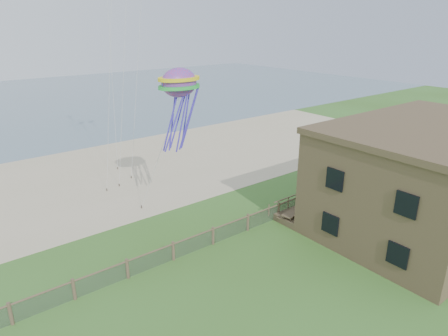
{
  "coord_description": "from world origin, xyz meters",
  "views": [
    {
      "loc": [
        -13.47,
        -12.43,
        13.67
      ],
      "look_at": [
        2.47,
        8.0,
        4.18
      ],
      "focal_mm": 32.0,
      "sensor_mm": 36.0,
      "label": 1
    }
  ],
  "objects": [
    {
      "name": "ocean",
      "position": [
        0.0,
        66.0,
        0.0
      ],
      "size": [
        160.0,
        68.0,
        0.02
      ],
      "primitive_type": "cube",
      "color": "slate",
      "rests_on": "ground"
    },
    {
      "name": "ground",
      "position": [
        0.0,
        0.0,
        0.0
      ],
      "size": [
        160.0,
        160.0,
        0.0
      ],
      "primitive_type": "plane",
      "color": "#3A6021",
      "rests_on": "ground"
    },
    {
      "name": "sand_beach",
      "position": [
        0.0,
        22.0,
        0.0
      ],
      "size": [
        72.0,
        20.0,
        0.02
      ],
      "primitive_type": "cube",
      "color": "tan",
      "rests_on": "ground"
    },
    {
      "name": "picnic_table",
      "position": [
        6.48,
        5.0,
        0.43
      ],
      "size": [
        2.33,
        1.94,
        0.86
      ],
      "primitive_type": null,
      "rotation": [
        0.0,
        0.0,
        0.21
      ],
      "color": "brown",
      "rests_on": "ground"
    },
    {
      "name": "chainlink_fence",
      "position": [
        0.0,
        6.0,
        0.55
      ],
      "size": [
        36.2,
        0.2,
        1.25
      ],
      "primitive_type": null,
      "color": "brown",
      "rests_on": "ground"
    },
    {
      "name": "motel_deck",
      "position": [
        13.0,
        5.0,
        0.25
      ],
      "size": [
        15.0,
        2.0,
        0.5
      ],
      "primitive_type": "cube",
      "color": "brown",
      "rests_on": "ground"
    },
    {
      "name": "octopus_kite",
      "position": [
        0.77,
        10.72,
        8.27
      ],
      "size": [
        3.42,
        2.75,
        6.22
      ],
      "primitive_type": null,
      "rotation": [
        0.0,
        0.0,
        -0.22
      ],
      "color": "#E12356"
    },
    {
      "name": "motel",
      "position": [
        13.0,
        -1.0,
        3.5
      ],
      "size": [
        15.0,
        10.0,
        7.0
      ],
      "primitive_type": "cube",
      "color": "brown",
      "rests_on": "ground"
    }
  ]
}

